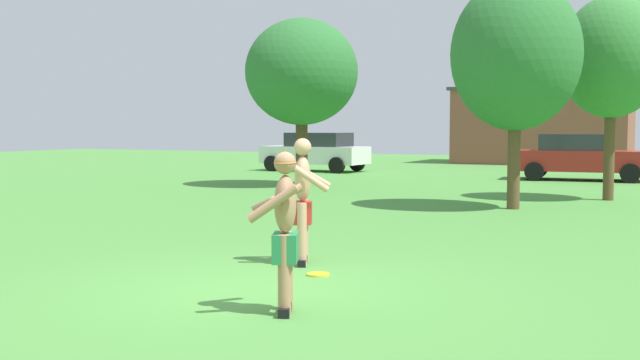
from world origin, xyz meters
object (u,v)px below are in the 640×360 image
Objects in this scene: player_with_cap at (285,225)px; tree_near_building at (516,55)px; frisbee at (318,274)px; car_red_near_post at (581,156)px; car_white_mid_lot at (316,151)px; tree_behind_players at (612,58)px; player_in_red at (303,198)px; tree_right_field at (302,72)px.

tree_near_building reaches higher than player_with_cap.
tree_near_building reaches higher than frisbee.
car_white_mid_lot is (-10.47, 0.74, 0.00)m from car_red_near_post.
tree_behind_players is at bearing -77.47° from car_red_near_post.
tree_behind_players is 3.53m from tree_near_building.
player_with_cap is 0.36× the size of car_red_near_post.
car_white_mid_lot is at bearing 133.45° from tree_near_building.
frisbee is 19.02m from car_red_near_post.
player_with_cap is 0.32× the size of tree_behind_players.
player_with_cap reaches higher than frisbee.
frisbee is 0.06× the size of tree_near_building.
player_in_red is 8.63m from tree_near_building.
frisbee is at bearing -93.66° from tree_near_building.
player_with_cap is 20.86m from car_red_near_post.
car_white_mid_lot is (-9.23, 19.08, -0.07)m from player_in_red.
car_red_near_post is at bearing 89.56° from player_with_cap.
car_red_near_post is 1.02× the size of car_white_mid_lot.
tree_behind_players reaches higher than player_with_cap.
player_in_red is 0.33× the size of tree_near_building.
tree_near_building is at bearing 86.34° from frisbee.
tree_right_field is 1.01× the size of tree_behind_players.
player_in_red is at bearing 113.31° from player_with_cap.
player_in_red is at bearing -62.60° from tree_right_field.
car_white_mid_lot reaches higher than frisbee.
tree_near_building is (0.56, 8.82, 3.42)m from frisbee.
tree_right_field is (-6.72, 12.57, 3.48)m from frisbee.
frisbee is at bearing -50.26° from player_in_red.
frisbee is at bearing -61.88° from tree_right_field.
tree_near_building is at bearing -46.55° from car_white_mid_lot.
car_white_mid_lot is 15.25m from tree_near_building.
tree_right_field is (-7.42, -6.42, 2.67)m from car_red_near_post.
tree_right_field is (3.05, -7.16, 2.67)m from car_white_mid_lot.
player_with_cap is 0.37× the size of car_white_mid_lot.
tree_right_field reaches higher than tree_near_building.
player_in_red is at bearing 129.74° from frisbee.
tree_right_field is (-6.18, 11.92, 2.60)m from player_in_red.
player_in_red reaches higher than frisbee.
tree_right_field reaches higher than player_with_cap.
tree_near_building is (-0.14, -10.17, 2.61)m from car_red_near_post.
car_white_mid_lot is 8.23m from tree_right_field.
tree_right_field reaches higher than car_red_near_post.
player_in_red is 1.22m from frisbee.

